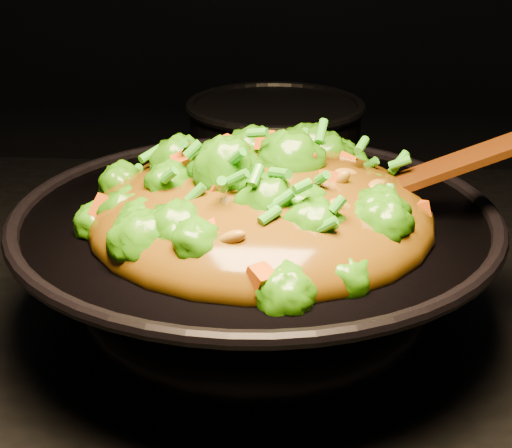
# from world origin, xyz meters

# --- Properties ---
(wok) EXTENTS (0.60, 0.60, 0.13)m
(wok) POSITION_xyz_m (0.06, -0.08, 0.97)
(wok) COLOR black
(wok) RESTS_ON stovetop
(stir_fry) EXTENTS (0.37, 0.37, 0.11)m
(stir_fry) POSITION_xyz_m (0.07, -0.10, 1.09)
(stir_fry) COLOR #2D7A08
(stir_fry) RESTS_ON wok
(spatula) EXTENTS (0.26, 0.05, 0.11)m
(spatula) POSITION_xyz_m (0.23, -0.07, 1.08)
(spatula) COLOR #3A1706
(spatula) RESTS_ON wok
(back_pot) EXTENTS (0.26, 0.26, 0.14)m
(back_pot) POSITION_xyz_m (0.06, 0.32, 0.97)
(back_pot) COLOR black
(back_pot) RESTS_ON stovetop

